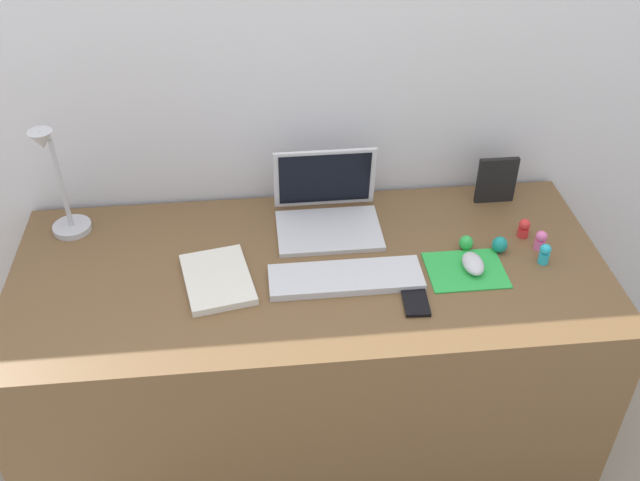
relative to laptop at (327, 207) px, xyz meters
name	(u,v)px	position (x,y,z in m)	size (l,w,h in m)	color
ground_plane	(312,438)	(-0.07, -0.21, -0.79)	(6.00, 6.00, 0.00)	gray
back_wall	(298,177)	(-0.07, 0.19, -0.01)	(2.83, 0.05, 1.57)	silver
desk	(311,361)	(-0.07, -0.21, -0.42)	(1.63, 0.71, 0.74)	brown
laptop	(327,207)	(0.00, 0.00, 0.00)	(0.30, 0.24, 0.21)	silver
keyboard	(346,278)	(0.02, -0.27, -0.04)	(0.41, 0.13, 0.02)	silver
mousepad	(466,270)	(0.35, -0.26, -0.05)	(0.21, 0.17, 0.00)	green
mouse	(473,264)	(0.37, -0.26, -0.03)	(0.06, 0.10, 0.03)	silver
cell_phone	(415,299)	(0.19, -0.37, -0.05)	(0.06, 0.13, 0.01)	black
desk_lamp	(58,185)	(-0.74, 0.01, 0.12)	(0.11, 0.15, 0.36)	#B7B7BC
notebook_pad	(218,279)	(-0.32, -0.24, -0.04)	(0.17, 0.24, 0.02)	silver
picture_frame	(496,180)	(0.52, 0.06, 0.02)	(0.12, 0.02, 0.15)	black
toy_figurine_cyan	(545,254)	(0.57, -0.25, -0.02)	(0.03, 0.03, 0.06)	#28B7CC
toy_figurine_red	(524,228)	(0.56, -0.13, -0.03)	(0.03, 0.03, 0.06)	red
toy_figurine_green	(466,243)	(0.37, -0.17, -0.03)	(0.04, 0.04, 0.04)	green
toy_figurine_pink	(541,240)	(0.58, -0.19, -0.03)	(0.03, 0.03, 0.06)	pink
toy_figurine_teal	(500,245)	(0.47, -0.19, -0.03)	(0.04, 0.04, 0.05)	teal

